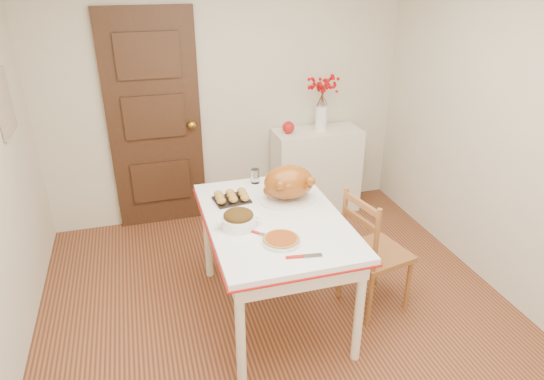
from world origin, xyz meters
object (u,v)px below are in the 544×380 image
object	(u,v)px
sideboard	(316,171)
pumpkin_pie	(281,239)
kitchen_table	(274,266)
chair_oak	(377,250)
turkey_platter	(288,184)

from	to	relation	value
sideboard	pumpkin_pie	distance (m)	2.09
kitchen_table	chair_oak	world-z (taller)	chair_oak
kitchen_table	pumpkin_pie	distance (m)	0.55
kitchen_table	turkey_platter	world-z (taller)	turkey_platter
sideboard	turkey_platter	world-z (taller)	turkey_platter
sideboard	kitchen_table	xyz separation A→B (m)	(-0.90, -1.49, -0.03)
chair_oak	turkey_platter	size ratio (longest dim) A/B	2.26
turkey_platter	kitchen_table	bearing A→B (deg)	-144.97
kitchen_table	turkey_platter	distance (m)	0.60
sideboard	turkey_platter	xyz separation A→B (m)	(-0.73, -1.28, 0.51)
turkey_platter	chair_oak	bearing A→B (deg)	-44.17
sideboard	chair_oak	size ratio (longest dim) A/B	0.92
sideboard	kitchen_table	bearing A→B (deg)	-121.07
turkey_platter	pumpkin_pie	distance (m)	0.59
kitchen_table	pumpkin_pie	world-z (taller)	pumpkin_pie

